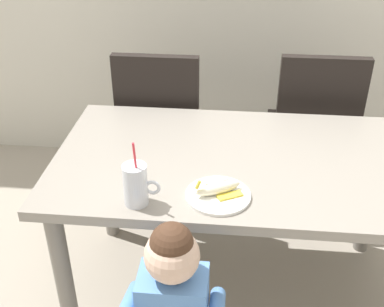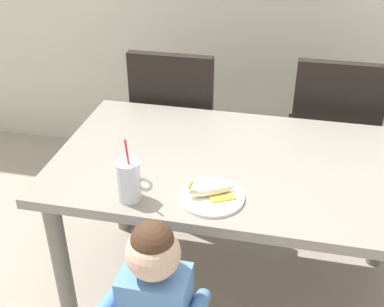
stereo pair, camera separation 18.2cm
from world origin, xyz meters
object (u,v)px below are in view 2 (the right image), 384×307
at_px(dining_chair_right, 331,132).
at_px(toddler_standing, 156,300).
at_px(dining_table, 241,181).
at_px(milk_cup, 129,183).
at_px(dining_chair_left, 177,122).
at_px(snack_plate, 212,197).
at_px(peeled_banana, 212,190).

relative_size(dining_chair_right, toddler_standing, 1.15).
bearing_deg(dining_table, dining_chair_right, 59.94).
bearing_deg(toddler_standing, milk_cup, 121.71).
bearing_deg(dining_chair_left, dining_table, 124.39).
bearing_deg(dining_chair_right, dining_table, 59.94).
bearing_deg(dining_chair_left, dining_chair_right, -175.76).
xyz_separation_m(dining_chair_left, dining_chair_right, (0.80, 0.06, 0.00)).
bearing_deg(dining_chair_right, snack_plate, 63.89).
bearing_deg(dining_table, snack_plate, -105.16).
relative_size(dining_chair_right, peeled_banana, 5.47).
distance_m(milk_cup, peeled_banana, 0.29).
bearing_deg(peeled_banana, milk_cup, -165.98).
relative_size(toddler_standing, snack_plate, 3.64).
xyz_separation_m(dining_table, dining_chair_left, (-0.42, 0.61, -0.09)).
distance_m(dining_table, dining_chair_right, 0.78).
distance_m(dining_table, dining_chair_left, 0.74).
bearing_deg(dining_table, dining_chair_left, 124.39).
bearing_deg(dining_table, peeled_banana, -105.52).
bearing_deg(dining_table, toddler_standing, -108.55).
xyz_separation_m(milk_cup, peeled_banana, (0.28, 0.07, -0.04)).
relative_size(dining_chair_right, snack_plate, 4.17).
bearing_deg(dining_chair_left, peeled_banana, 111.53).
distance_m(milk_cup, snack_plate, 0.29).
height_order(dining_table, dining_chair_right, dining_chair_right).
bearing_deg(peeled_banana, dining_chair_right, 63.72).
relative_size(dining_table, toddler_standing, 1.77).
xyz_separation_m(dining_table, peeled_banana, (-0.07, -0.26, 0.13)).
bearing_deg(toddler_standing, dining_table, 71.45).
height_order(snack_plate, peeled_banana, peeled_banana).
height_order(dining_chair_right, peeled_banana, dining_chair_right).
xyz_separation_m(dining_chair_right, peeled_banana, (-0.46, -0.93, 0.21)).
relative_size(toddler_standing, peeled_banana, 4.77).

